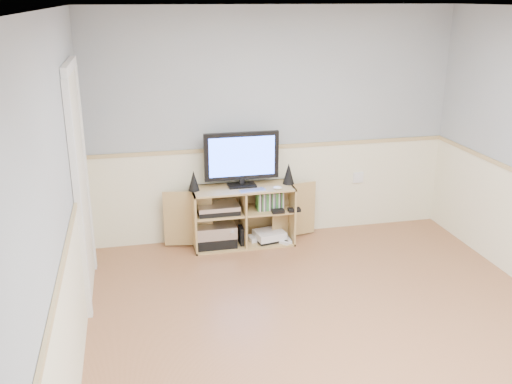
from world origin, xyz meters
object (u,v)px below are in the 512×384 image
media_cabinet (242,214)px  monitor (242,158)px  game_consoles (268,236)px  keyboard (253,191)px

media_cabinet → monitor: monitor is taller
media_cabinet → monitor: bearing=-90.0°
monitor → media_cabinet: bearing=90.0°
media_cabinet → game_consoles: (0.28, -0.06, -0.26)m
keyboard → media_cabinet: bearing=103.5°
media_cabinet → monitor: size_ratio=2.13×
monitor → keyboard: 0.37m
game_consoles → monitor: bearing=167.8°
media_cabinet → game_consoles: media_cabinet is taller
monitor → keyboard: size_ratio=2.88×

